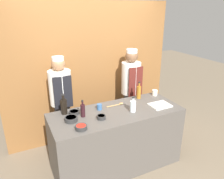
{
  "coord_description": "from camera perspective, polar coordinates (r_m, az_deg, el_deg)",
  "views": [
    {
      "loc": [
        -1.27,
        -2.46,
        2.32
      ],
      "look_at": [
        0.0,
        0.15,
        1.2
      ],
      "focal_mm": 35.0,
      "sensor_mm": 36.0,
      "label": 1
    }
  ],
  "objects": [
    {
      "name": "sauce_bowl_orange",
      "position": [
        3.06,
        -9.85,
        -5.89
      ],
      "size": [
        0.14,
        0.14,
        0.04
      ],
      "color": "#2D2D2D",
      "rests_on": "counter"
    },
    {
      "name": "bottle_wine",
      "position": [
        2.95,
        -7.63,
        -5.39
      ],
      "size": [
        0.06,
        0.06,
        0.24
      ],
      "color": "black",
      "rests_on": "counter"
    },
    {
      "name": "sauce_bowl_red",
      "position": [
        2.69,
        -8.05,
        -9.71
      ],
      "size": [
        0.15,
        0.15,
        0.05
      ],
      "color": "#2D2D2D",
      "rests_on": "counter"
    },
    {
      "name": "wooden_spoon",
      "position": [
        3.28,
        1.46,
        -3.92
      ],
      "size": [
        0.27,
        0.05,
        0.03
      ],
      "color": "#B2844C",
      "rests_on": "counter"
    },
    {
      "name": "cup_blue",
      "position": [
        3.14,
        -3.31,
        -4.55
      ],
      "size": [
        0.07,
        0.07,
        0.08
      ],
      "color": "#386093",
      "rests_on": "counter"
    },
    {
      "name": "ground_plane",
      "position": [
        3.61,
        1.1,
        -18.87
      ],
      "size": [
        14.0,
        14.0,
        0.0
      ],
      "primitive_type": "plane",
      "color": "#756651"
    },
    {
      "name": "counter",
      "position": [
        3.33,
        1.16,
        -12.81
      ],
      "size": [
        1.88,
        0.75,
        0.92
      ],
      "color": "#514C47",
      "rests_on": "ground_plane"
    },
    {
      "name": "cabinet_wall",
      "position": [
        3.91,
        -5.92,
        4.39
      ],
      "size": [
        3.01,
        0.18,
        2.4
      ],
      "color": "brown",
      "rests_on": "ground_plane"
    },
    {
      "name": "cup_cream",
      "position": [
        3.69,
        11.11,
        -0.81
      ],
      "size": [
        0.09,
        0.09,
        0.09
      ],
      "color": "silver",
      "rests_on": "counter"
    },
    {
      "name": "bottle_amber",
      "position": [
        3.51,
        7.02,
        -0.63
      ],
      "size": [
        0.07,
        0.07,
        0.28
      ],
      "color": "#9E661E",
      "rests_on": "counter"
    },
    {
      "name": "bottle_soy",
      "position": [
        3.06,
        -12.45,
        -4.27
      ],
      "size": [
        0.08,
        0.08,
        0.29
      ],
      "color": "black",
      "rests_on": "counter"
    },
    {
      "name": "cutting_board",
      "position": [
        3.34,
        12.41,
        -4.02
      ],
      "size": [
        0.3,
        0.24,
        0.02
      ],
      "color": "white",
      "rests_on": "counter"
    },
    {
      "name": "chef_left",
      "position": [
        3.49,
        -12.97,
        -3.64
      ],
      "size": [
        0.34,
        0.34,
        1.63
      ],
      "color": "#28282D",
      "rests_on": "ground_plane"
    },
    {
      "name": "chef_right",
      "position": [
        3.91,
        4.89,
        -0.25
      ],
      "size": [
        0.33,
        0.33,
        1.64
      ],
      "color": "#28282D",
      "rests_on": "ground_plane"
    },
    {
      "name": "sauce_bowl_white",
      "position": [
        2.89,
        -10.63,
        -7.54
      ],
      "size": [
        0.17,
        0.17,
        0.06
      ],
      "color": "#2D2D2D",
      "rests_on": "counter"
    },
    {
      "name": "bottle_clear",
      "position": [
        3.07,
        5.47,
        -4.3
      ],
      "size": [
        0.08,
        0.08,
        0.22
      ],
      "color": "silver",
      "rests_on": "counter"
    },
    {
      "name": "sauce_bowl_green",
      "position": [
        2.9,
        -2.82,
        -7.18
      ],
      "size": [
        0.12,
        0.12,
        0.05
      ],
      "color": "#2D2D2D",
      "rests_on": "counter"
    }
  ]
}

